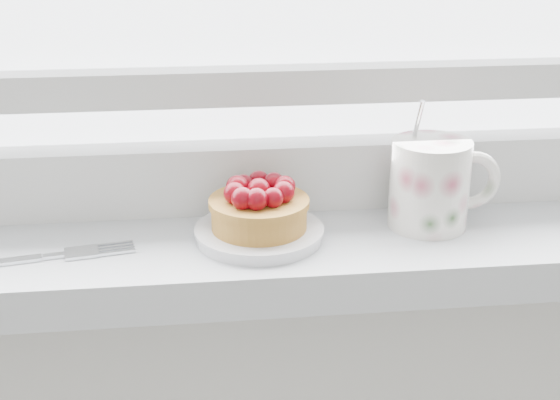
{
  "coord_description": "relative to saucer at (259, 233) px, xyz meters",
  "views": [
    {
      "loc": [
        -0.07,
        1.2,
        1.25
      ],
      "look_at": [
        0.01,
        1.88,
        0.98
      ],
      "focal_mm": 50.0,
      "sensor_mm": 36.0,
      "label": 1
    }
  ],
  "objects": [
    {
      "name": "fork",
      "position": [
        -0.22,
        -0.02,
        -0.0
      ],
      "size": [
        0.2,
        0.05,
        0.0
      ],
      "color": "silver",
      "rests_on": "windowsill"
    },
    {
      "name": "saucer",
      "position": [
        0.0,
        0.0,
        0.0
      ],
      "size": [
        0.12,
        0.12,
        0.01
      ],
      "primitive_type": "cylinder",
      "color": "silver",
      "rests_on": "windowsill"
    },
    {
      "name": "floral_mug",
      "position": [
        0.17,
        0.01,
        0.04
      ],
      "size": [
        0.11,
        0.08,
        0.13
      ],
      "color": "silver",
      "rests_on": "windowsill"
    },
    {
      "name": "raspberry_tart",
      "position": [
        -0.0,
        0.0,
        0.03
      ],
      "size": [
        0.1,
        0.1,
        0.05
      ],
      "color": "#956020",
      "rests_on": "saucer"
    }
  ]
}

